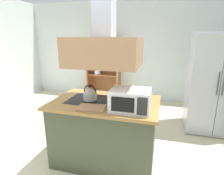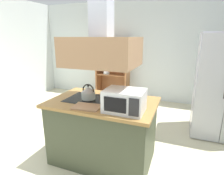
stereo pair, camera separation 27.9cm
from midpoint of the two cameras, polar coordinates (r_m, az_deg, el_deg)
The scene contains 9 objects.
ground_plane at distance 2.99m, azimuth -9.54°, elevation -20.44°, with size 7.80×7.80×0.00m, color beige.
wall_back at distance 5.30m, azimuth 3.72°, elevation 11.16°, with size 6.00×0.12×2.70m, color silver.
kitchen_island at distance 2.69m, azimuth -5.11°, elevation -13.28°, with size 1.45×0.93×0.90m.
range_hood at distance 2.36m, azimuth -5.84°, elevation 14.08°, with size 0.90×0.70×1.32m.
refrigerator at distance 3.81m, azimuth 27.30°, elevation 1.07°, with size 0.90×0.77×1.82m.
dish_cabinet at distance 5.35m, azimuth -4.06°, elevation 4.89°, with size 0.93×0.40×1.73m.
kettle at distance 2.56m, azimuth -9.94°, elevation -1.91°, with size 0.19×0.19×0.21m.
cutting_board at distance 2.28m, azimuth -9.90°, elevation -6.27°, with size 0.34×0.24×0.02m, color #A37A56.
microwave at distance 2.15m, azimuth 2.01°, elevation -3.99°, with size 0.46×0.35×0.26m.
Camera 1 is at (0.95, -2.22, 1.75)m, focal length 29.51 mm.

